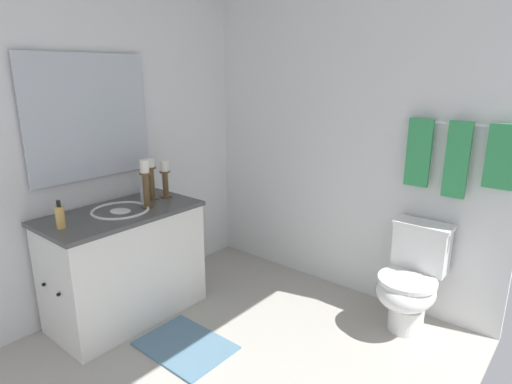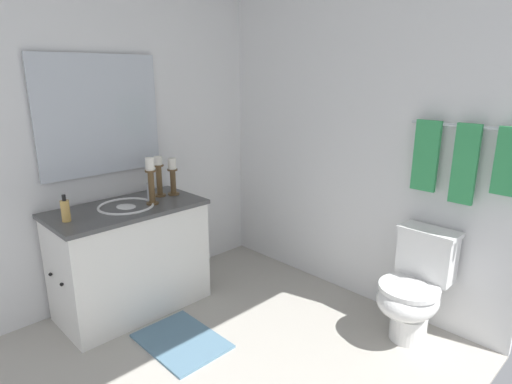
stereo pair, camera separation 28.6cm
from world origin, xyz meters
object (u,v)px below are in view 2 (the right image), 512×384
candle_holder_tall (173,175)px  candle_holder_short (159,175)px  towel_near_corner (511,162)px  towel_bar (471,126)px  candle_holder_mid (151,179)px  towel_center (465,164)px  sink_basin (127,212)px  bath_mat (181,341)px  soap_bottle (65,210)px  mirror (100,116)px  vanity_cabinet (131,258)px  towel_near_vanity (426,156)px  toilet (413,289)px

candle_holder_tall → candle_holder_short: bearing=-110.1°
candle_holder_short → towel_near_corner: size_ratio=0.79×
candle_holder_tall → towel_bar: size_ratio=0.39×
candle_holder_mid → towel_center: towel_center is taller
candle_holder_short → towel_bar: bearing=28.9°
sink_basin → candle_holder_mid: size_ratio=1.16×
towel_bar → bath_mat: (-1.19, -1.36, -1.43)m
soap_bottle → candle_holder_short: bearing=96.0°
soap_bottle → sink_basin: bearing=91.9°
mirror → bath_mat: mirror is taller
vanity_cabinet → towel_center: bearing=36.6°
vanity_cabinet → towel_near_vanity: bearing=40.7°
candle_holder_mid → soap_bottle: bearing=-96.0°
towel_near_vanity → candle_holder_mid: bearing=-141.7°
vanity_cabinet → mirror: bearing=180.0°
toilet → towel_near_corner: 0.99m
soap_bottle → towel_near_corner: 2.73m
bath_mat → mirror: bearing=-180.0°
candle_holder_short → towel_center: size_ratio=0.63×
towel_near_corner → towel_bar: bearing=175.9°
towel_near_vanity → bath_mat: (-0.94, -1.35, -1.21)m
candle_holder_tall → towel_near_corner: 2.30m
bath_mat → candle_holder_short: bearing=154.7°
candle_holder_tall → bath_mat: candle_holder_tall is taller
towel_center → toilet: bearing=-125.3°
toilet → bath_mat: (-1.04, -1.14, -0.36)m
mirror → soap_bottle: mirror is taller
candle_holder_mid → towel_near_corner: bearing=30.6°
towel_center → towel_bar: bearing=90.0°
candle_holder_short → candle_holder_mid: 0.21m
soap_bottle → towel_bar: 2.60m
vanity_cabinet → mirror: 1.07m
toilet → towel_bar: size_ratio=1.01×
candle_holder_short → toilet: 2.01m
candle_holder_short → towel_near_vanity: 1.94m
vanity_cabinet → candle_holder_tall: size_ratio=3.74×
towel_center → bath_mat: (-1.19, -1.35, -1.19)m
vanity_cabinet → towel_near_corner: towel_near_corner is taller
sink_basin → candle_holder_tall: size_ratio=1.37×
soap_bottle → candle_holder_tall: bearing=92.9°
candle_holder_mid → towel_bar: size_ratio=0.47×
mirror → vanity_cabinet: bearing=-0.0°
vanity_cabinet → toilet: size_ratio=1.46×
towel_bar → towel_near_vanity: 0.33m
candle_holder_tall → candle_holder_mid: (0.11, -0.26, 0.03)m
towel_center → sink_basin: bearing=-143.4°
soap_bottle → towel_near_vanity: towel_near_vanity is taller
candle_holder_mid → toilet: 1.97m
vanity_cabinet → candle_holder_short: bearing=101.4°
vanity_cabinet → candle_holder_mid: bearing=65.9°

